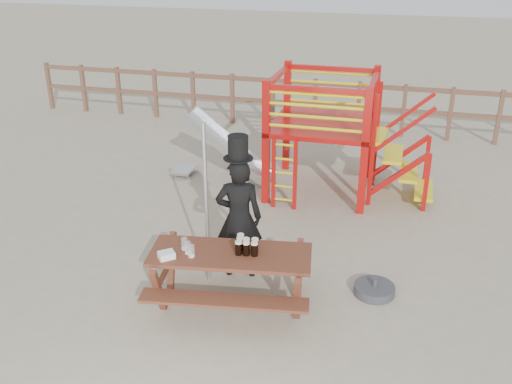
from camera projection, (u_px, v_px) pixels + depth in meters
name	position (u px, v px, depth m)	size (l,w,h in m)	color
ground	(257.00, 298.00, 7.14)	(60.00, 60.00, 0.00)	tan
back_fence	(337.00, 100.00, 13.01)	(15.09, 0.09, 1.20)	brown
playground_fort	(318.00, 132.00, 9.83)	(4.71, 1.84, 2.10)	#AD0D0B
picnic_table	(231.00, 273.00, 6.81)	(2.08, 1.59, 0.74)	maroon
man_with_hat	(239.00, 215.00, 7.32)	(0.68, 0.53, 1.94)	black
metal_pole	(206.00, 206.00, 7.08)	(0.05, 0.05, 2.16)	#B2B2B7
parasol_base	(374.00, 290.00, 7.21)	(0.52, 0.52, 0.22)	#37373C
paper_bag	(166.00, 255.00, 6.58)	(0.18, 0.14, 0.08)	white
stout_pints	(246.00, 246.00, 6.69)	(0.29, 0.26, 0.17)	black
empty_glasses	(188.00, 248.00, 6.67)	(0.22, 0.22, 0.15)	silver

